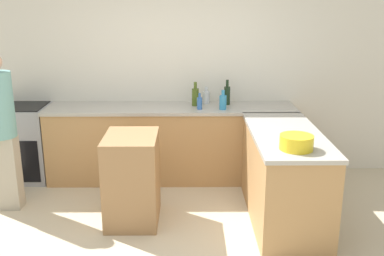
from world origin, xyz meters
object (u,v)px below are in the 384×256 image
(range_oven, at_px, (24,143))
(person_by_range, at_px, (0,127))
(island_table, at_px, (132,179))
(mixing_bowl, at_px, (296,142))
(olive_oil_bottle, at_px, (195,96))
(water_bottle_blue, at_px, (200,103))
(wine_bottle_dark, at_px, (227,95))
(dish_soap_bottle, at_px, (223,102))
(vinegar_bottle_clear, at_px, (206,97))

(range_oven, relative_size, person_by_range, 0.56)
(island_table, relative_size, person_by_range, 0.54)
(mixing_bowl, bearing_deg, person_by_range, 164.83)
(range_oven, height_order, island_table, range_oven)
(range_oven, xyz_separation_m, olive_oil_bottle, (2.15, 0.05, 0.58))
(water_bottle_blue, height_order, wine_bottle_dark, wine_bottle_dark)
(range_oven, relative_size, dish_soap_bottle, 4.05)
(olive_oil_bottle, bearing_deg, range_oven, -178.66)
(range_oven, relative_size, island_table, 1.04)
(mixing_bowl, distance_m, vinegar_bottle_clear, 1.93)
(water_bottle_blue, bearing_deg, wine_bottle_dark, 35.27)
(olive_oil_bottle, distance_m, person_by_range, 2.25)
(mixing_bowl, height_order, dish_soap_bottle, dish_soap_bottle)
(person_by_range, bearing_deg, wine_bottle_dark, 21.10)
(dish_soap_bottle, height_order, person_by_range, person_by_range)
(vinegar_bottle_clear, height_order, wine_bottle_dark, wine_bottle_dark)
(wine_bottle_dark, height_order, olive_oil_bottle, wine_bottle_dark)
(island_table, xyz_separation_m, wine_bottle_dark, (1.06, 1.24, 0.60))
(island_table, height_order, olive_oil_bottle, olive_oil_bottle)
(mixing_bowl, height_order, olive_oil_bottle, olive_oil_bottle)
(range_oven, xyz_separation_m, water_bottle_blue, (2.20, -0.14, 0.54))
(range_oven, distance_m, mixing_bowl, 3.47)
(vinegar_bottle_clear, bearing_deg, person_by_range, -155.60)
(water_bottle_blue, xyz_separation_m, vinegar_bottle_clear, (0.09, 0.30, 0.01))
(mixing_bowl, relative_size, dish_soap_bottle, 1.27)
(water_bottle_blue, distance_m, person_by_range, 2.23)
(island_table, xyz_separation_m, water_bottle_blue, (0.71, 0.99, 0.56))
(wine_bottle_dark, bearing_deg, water_bottle_blue, -144.73)
(island_table, xyz_separation_m, olive_oil_bottle, (0.66, 1.19, 0.60))
(island_table, height_order, dish_soap_bottle, dish_soap_bottle)
(olive_oil_bottle, bearing_deg, water_bottle_blue, -76.02)
(vinegar_bottle_clear, distance_m, dish_soap_bottle, 0.36)
(island_table, height_order, water_bottle_blue, water_bottle_blue)
(island_table, bearing_deg, dish_soap_bottle, 44.96)
(wine_bottle_dark, relative_size, olive_oil_bottle, 1.06)
(wine_bottle_dark, relative_size, person_by_range, 0.18)
(water_bottle_blue, distance_m, dish_soap_bottle, 0.28)
(island_table, relative_size, wine_bottle_dark, 2.93)
(range_oven, distance_m, dish_soap_bottle, 2.54)
(range_oven, bearing_deg, vinegar_bottle_clear, 3.88)
(range_oven, relative_size, wine_bottle_dark, 3.05)
(range_oven, distance_m, water_bottle_blue, 2.27)
(olive_oil_bottle, bearing_deg, island_table, -119.10)
(water_bottle_blue, xyz_separation_m, dish_soap_bottle, (0.28, -0.01, 0.02))
(island_table, distance_m, vinegar_bottle_clear, 1.62)
(island_table, xyz_separation_m, vinegar_bottle_clear, (0.80, 1.29, 0.57))
(island_table, distance_m, olive_oil_bottle, 1.48)
(water_bottle_blue, distance_m, wine_bottle_dark, 0.43)
(range_oven, height_order, wine_bottle_dark, wine_bottle_dark)
(vinegar_bottle_clear, bearing_deg, range_oven, -176.12)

